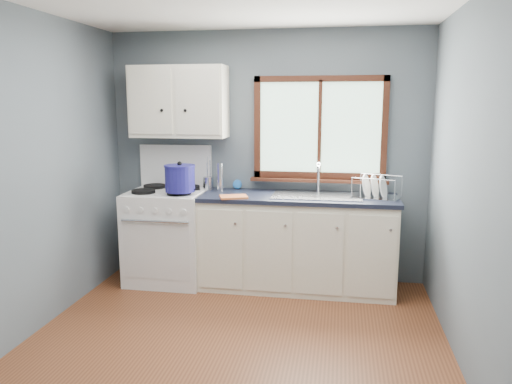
% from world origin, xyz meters
% --- Properties ---
extents(floor, '(3.20, 3.60, 0.02)m').
position_xyz_m(floor, '(0.00, 0.00, -0.01)').
color(floor, brown).
rests_on(floor, ground).
extents(wall_back, '(3.20, 0.02, 2.50)m').
position_xyz_m(wall_back, '(0.00, 1.81, 1.25)').
color(wall_back, slate).
rests_on(wall_back, ground).
extents(wall_front, '(3.20, 0.02, 2.50)m').
position_xyz_m(wall_front, '(0.00, -1.81, 1.25)').
color(wall_front, slate).
rests_on(wall_front, ground).
extents(wall_left, '(0.02, 3.60, 2.50)m').
position_xyz_m(wall_left, '(-1.61, 0.00, 1.25)').
color(wall_left, slate).
rests_on(wall_left, ground).
extents(wall_right, '(0.02, 3.60, 2.50)m').
position_xyz_m(wall_right, '(1.61, 0.00, 1.25)').
color(wall_right, slate).
rests_on(wall_right, ground).
extents(gas_range, '(0.76, 0.69, 1.36)m').
position_xyz_m(gas_range, '(-0.95, 1.47, 0.49)').
color(gas_range, white).
rests_on(gas_range, floor).
extents(base_cabinets, '(1.85, 0.60, 0.88)m').
position_xyz_m(base_cabinets, '(0.36, 1.49, 0.41)').
color(base_cabinets, '#F2EACE').
rests_on(base_cabinets, floor).
extents(countertop, '(1.89, 0.64, 0.04)m').
position_xyz_m(countertop, '(0.36, 1.49, 0.90)').
color(countertop, black).
rests_on(countertop, base_cabinets).
extents(sink, '(0.84, 0.46, 0.44)m').
position_xyz_m(sink, '(0.54, 1.49, 0.86)').
color(sink, silver).
rests_on(sink, countertop).
extents(window, '(1.36, 0.10, 1.03)m').
position_xyz_m(window, '(0.54, 1.77, 1.48)').
color(window, '#9EC6A8').
rests_on(window, wall_back).
extents(upper_cabinets, '(0.95, 0.35, 0.70)m').
position_xyz_m(upper_cabinets, '(-0.85, 1.63, 1.80)').
color(upper_cabinets, '#F2EACE').
rests_on(upper_cabinets, wall_back).
extents(skillet, '(0.34, 0.23, 0.04)m').
position_xyz_m(skillet, '(-0.78, 1.30, 0.98)').
color(skillet, black).
rests_on(skillet, gas_range).
extents(stockpot, '(0.33, 0.33, 0.29)m').
position_xyz_m(stockpot, '(-0.75, 1.30, 1.09)').
color(stockpot, navy).
rests_on(stockpot, gas_range).
extents(utensil_crock, '(0.14, 0.14, 0.34)m').
position_xyz_m(utensil_crock, '(-0.57, 1.65, 0.99)').
color(utensil_crock, silver).
rests_on(utensil_crock, countertop).
extents(thermos, '(0.09, 0.09, 0.28)m').
position_xyz_m(thermos, '(-0.44, 1.61, 1.06)').
color(thermos, silver).
rests_on(thermos, countertop).
extents(soap_bottle, '(0.11, 0.11, 0.24)m').
position_xyz_m(soap_bottle, '(-0.29, 1.73, 1.04)').
color(soap_bottle, blue).
rests_on(soap_bottle, countertop).
extents(dish_towel, '(0.30, 0.26, 0.02)m').
position_xyz_m(dish_towel, '(-0.23, 1.27, 0.93)').
color(dish_towel, '#D76E38').
rests_on(dish_towel, countertop).
extents(dish_rack, '(0.49, 0.43, 0.22)m').
position_xyz_m(dish_rack, '(1.08, 1.50, 0.98)').
color(dish_rack, silver).
rests_on(dish_rack, countertop).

